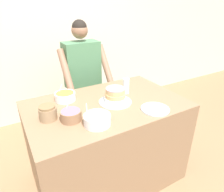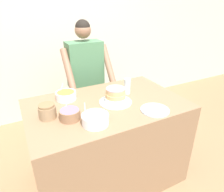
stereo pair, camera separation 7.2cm
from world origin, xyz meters
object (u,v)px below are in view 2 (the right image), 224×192
at_px(frosting_bowl_white, 95,119).
at_px(stoneware_jar, 47,111).
at_px(person_baker, 86,73).
at_px(drinking_glass, 127,86).
at_px(frosting_bowl_orange, 66,95).
at_px(ceramic_plate, 155,110).
at_px(frosting_bowl_purple, 70,114).
at_px(cake, 116,96).

xyz_separation_m(frosting_bowl_white, stoneware_jar, (-0.30, 0.26, 0.01)).
relative_size(person_baker, drinking_glass, 9.99).
xyz_separation_m(frosting_bowl_orange, drinking_glass, (0.58, -0.15, 0.04)).
distance_m(person_baker, ceramic_plate, 1.12).
bearing_deg(ceramic_plate, frosting_bowl_purple, 163.55).
bearing_deg(stoneware_jar, cake, -1.04).
relative_size(frosting_bowl_white, stoneware_jar, 1.50).
xyz_separation_m(frosting_bowl_white, frosting_bowl_orange, (-0.08, 0.52, -0.00)).
bearing_deg(cake, stoneware_jar, 178.96).
relative_size(cake, frosting_bowl_white, 1.46).
xyz_separation_m(person_baker, frosting_bowl_white, (-0.32, -1.06, 0.02)).
bearing_deg(stoneware_jar, frosting_bowl_orange, 49.60).
relative_size(ceramic_plate, stoneware_jar, 1.79).
distance_m(frosting_bowl_white, drinking_glass, 0.62).
relative_size(person_baker, cake, 5.17).
relative_size(frosting_bowl_purple, frosting_bowl_white, 0.81).
bearing_deg(person_baker, cake, -90.98).
bearing_deg(cake, ceramic_plate, -52.17).
xyz_separation_m(cake, stoneware_jar, (-0.61, 0.01, -0.00)).
xyz_separation_m(frosting_bowl_purple, drinking_glass, (0.65, 0.21, 0.03)).
bearing_deg(stoneware_jar, drinking_glass, 7.90).
xyz_separation_m(frosting_bowl_white, drinking_glass, (0.50, 0.37, 0.03)).
distance_m(frosting_bowl_purple, ceramic_plate, 0.71).
height_order(frosting_bowl_purple, frosting_bowl_orange, frosting_bowl_purple).
bearing_deg(frosting_bowl_purple, ceramic_plate, -16.45).
xyz_separation_m(frosting_bowl_purple, ceramic_plate, (0.68, -0.20, -0.04)).
bearing_deg(frosting_bowl_orange, frosting_bowl_purple, -100.97).
bearing_deg(cake, frosting_bowl_purple, -168.78).
bearing_deg(drinking_glass, person_baker, 104.92).
height_order(cake, frosting_bowl_purple, frosting_bowl_purple).
xyz_separation_m(cake, frosting_bowl_purple, (-0.45, -0.09, -0.02)).
relative_size(cake, drinking_glass, 1.93).
xyz_separation_m(cake, frosting_bowl_white, (-0.30, -0.25, -0.02)).
relative_size(person_baker, frosting_bowl_orange, 8.12).
distance_m(cake, frosting_bowl_orange, 0.47).
xyz_separation_m(person_baker, frosting_bowl_purple, (-0.47, -0.90, 0.02)).
height_order(drinking_glass, ceramic_plate, drinking_glass).
bearing_deg(drinking_glass, frosting_bowl_white, -143.71).
height_order(person_baker, frosting_bowl_purple, person_baker).
bearing_deg(drinking_glass, frosting_bowl_purple, -161.95).
distance_m(cake, ceramic_plate, 0.37).
bearing_deg(frosting_bowl_purple, cake, 11.22).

